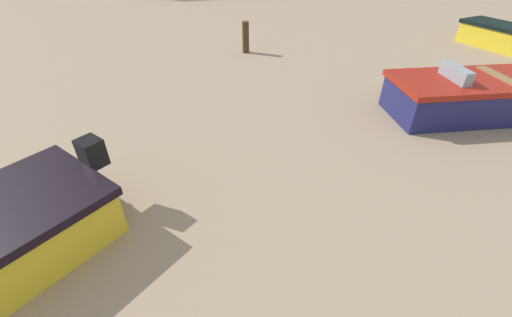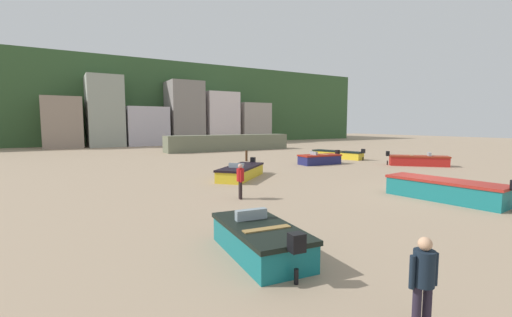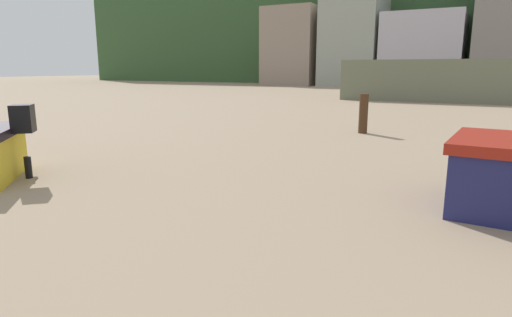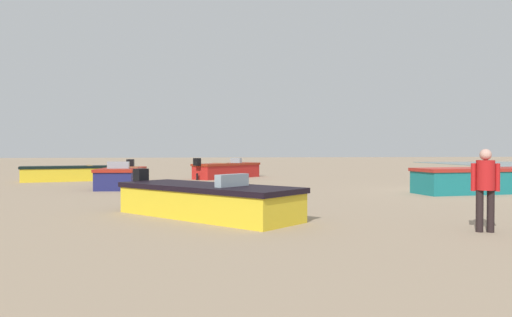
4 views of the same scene
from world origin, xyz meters
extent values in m
cube|color=#34542E|center=(0.00, 66.00, 7.22)|extent=(90.00, 32.00, 14.45)
cube|color=gray|center=(-14.46, 46.88, 3.63)|extent=(5.09, 5.75, 7.26)
cube|color=#999E92|center=(-8.75, 47.06, 5.32)|extent=(5.03, 6.11, 10.63)
cube|color=#BBB5C1|center=(-2.73, 47.41, 3.06)|extent=(6.38, 6.82, 6.13)
cube|color=black|center=(-3.51, 10.75, 0.89)|extent=(0.42, 0.43, 0.40)
cylinder|color=black|center=(-3.51, 10.75, 0.16)|extent=(0.14, 0.14, 0.32)
cylinder|color=#462D1A|center=(-0.27, 17.60, 0.49)|extent=(0.22, 0.22, 0.98)
camera|label=1|loc=(-1.96, 6.64, 3.42)|focal=23.07mm
camera|label=2|loc=(-15.32, -9.84, 3.40)|focal=23.95mm
camera|label=3|loc=(2.39, 6.85, 1.60)|focal=30.17mm
camera|label=4|loc=(-16.87, 9.40, 1.61)|focal=33.91mm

